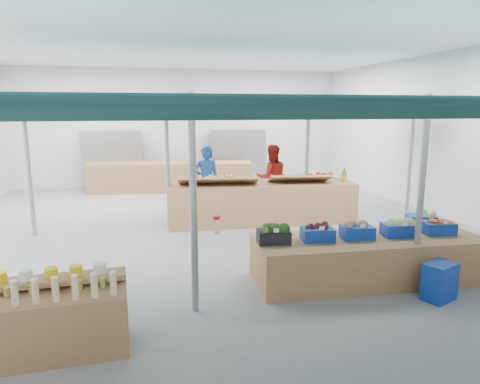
{
  "coord_description": "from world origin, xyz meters",
  "views": [
    {
      "loc": [
        -1.72,
        -9.57,
        2.78
      ],
      "look_at": [
        0.23,
        -1.6,
        1.18
      ],
      "focal_mm": 32.0,
      "sensor_mm": 36.0,
      "label": 1
    }
  ],
  "objects_px": {
    "vendor_right": "(272,178)",
    "bottle_shelf": "(54,318)",
    "vendor_left": "(206,181)",
    "fruit_counter": "(262,203)",
    "crate_stack": "(439,281)",
    "veg_counter": "(367,258)"
  },
  "relations": [
    {
      "from": "vendor_left",
      "to": "vendor_right",
      "type": "height_order",
      "value": "same"
    },
    {
      "from": "vendor_left",
      "to": "fruit_counter",
      "type": "bearing_deg",
      "value": 141.94
    },
    {
      "from": "veg_counter",
      "to": "vendor_right",
      "type": "bearing_deg",
      "value": 94.19
    },
    {
      "from": "fruit_counter",
      "to": "vendor_right",
      "type": "bearing_deg",
      "value": 65.84
    },
    {
      "from": "bottle_shelf",
      "to": "vendor_right",
      "type": "distance_m",
      "value": 7.62
    },
    {
      "from": "fruit_counter",
      "to": "vendor_right",
      "type": "distance_m",
      "value": 1.32
    },
    {
      "from": "bottle_shelf",
      "to": "vendor_right",
      "type": "relative_size",
      "value": 0.9
    },
    {
      "from": "fruit_counter",
      "to": "bottle_shelf",
      "type": "bearing_deg",
      "value": -124.31
    },
    {
      "from": "veg_counter",
      "to": "fruit_counter",
      "type": "bearing_deg",
      "value": 103.05
    },
    {
      "from": "vendor_right",
      "to": "bottle_shelf",
      "type": "bearing_deg",
      "value": 57.36
    },
    {
      "from": "veg_counter",
      "to": "crate_stack",
      "type": "relative_size",
      "value": 6.6
    },
    {
      "from": "veg_counter",
      "to": "vendor_left",
      "type": "relative_size",
      "value": 2.03
    },
    {
      "from": "vendor_right",
      "to": "crate_stack",
      "type": "bearing_deg",
      "value": 100.94
    },
    {
      "from": "fruit_counter",
      "to": "crate_stack",
      "type": "distance_m",
      "value": 5.02
    },
    {
      "from": "veg_counter",
      "to": "vendor_right",
      "type": "distance_m",
      "value": 5.03
    },
    {
      "from": "crate_stack",
      "to": "vendor_left",
      "type": "height_order",
      "value": "vendor_left"
    },
    {
      "from": "vendor_left",
      "to": "bottle_shelf",
      "type": "bearing_deg",
      "value": 69.79
    },
    {
      "from": "crate_stack",
      "to": "vendor_right",
      "type": "xyz_separation_m",
      "value": [
        -0.68,
        5.95,
        0.63
      ]
    },
    {
      "from": "veg_counter",
      "to": "crate_stack",
      "type": "bearing_deg",
      "value": -52.53
    },
    {
      "from": "veg_counter",
      "to": "crate_stack",
      "type": "height_order",
      "value": "veg_counter"
    },
    {
      "from": "bottle_shelf",
      "to": "fruit_counter",
      "type": "height_order",
      "value": "bottle_shelf"
    },
    {
      "from": "bottle_shelf",
      "to": "veg_counter",
      "type": "bearing_deg",
      "value": 11.41
    }
  ]
}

